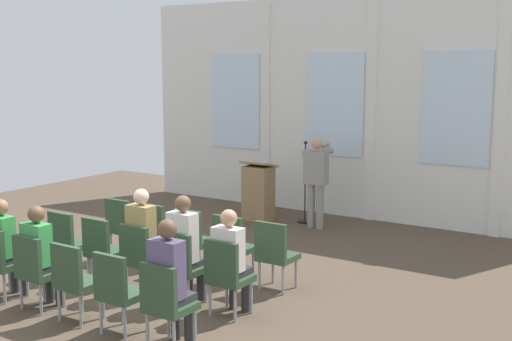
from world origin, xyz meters
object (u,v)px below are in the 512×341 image
at_px(chair_r1_c0, 68,240).
at_px(audience_r1_c3, 185,244).
at_px(chair_r1_c2, 140,255).
at_px(chair_r2_c1, 36,268).
at_px(mic_stand, 305,205).
at_px(audience_r1_c4, 231,256).
at_px(chair_r0_c1, 157,230).
at_px(chair_r2_c0, 0,259).
at_px(chair_r0_c4, 275,251).
at_px(audience_r1_c2, 144,236).
at_px(chair_r2_c2, 75,277).
at_px(audience_r2_c4, 170,277).
at_px(speaker, 316,176).
at_px(chair_r1_c4, 227,273).
at_px(audience_r2_c0, 5,243).
at_px(audience_r2_c1, 41,251).
at_px(chair_r1_c1, 102,247).
at_px(chair_r1_c3, 181,263).
at_px(chair_r0_c3, 232,244).
at_px(lectern, 258,192).
at_px(chair_r2_c4, 166,300).
at_px(chair_r0_c2, 193,237).
at_px(chair_r0_c0, 123,224).

bearing_deg(chair_r1_c0, audience_r1_c3, 2.20).
bearing_deg(chair_r1_c2, chair_r2_c1, -122.19).
height_order(mic_stand, audience_r1_c4, mic_stand).
xyz_separation_m(chair_r0_c1, chair_r2_c0, (-0.68, -2.17, 0.00)).
relative_size(chair_r0_c4, chair_r1_c2, 1.00).
bearing_deg(audience_r1_c2, chair_r1_c0, -176.73).
relative_size(chair_r2_c2, audience_r2_c4, 0.68).
distance_m(speaker, chair_r1_c4, 4.58).
bearing_deg(audience_r2_c0, audience_r2_c1, 0.02).
height_order(mic_stand, chair_r2_c1, mic_stand).
distance_m(chair_r1_c1, chair_r2_c0, 1.28).
relative_size(chair_r1_c0, chair_r2_c1, 1.00).
relative_size(speaker, chair_r1_c1, 1.77).
bearing_deg(chair_r1_c3, chair_r0_c3, 90.00).
xyz_separation_m(chair_r1_c3, audience_r2_c0, (-2.04, -1.00, 0.18)).
distance_m(lectern, chair_r1_c3, 4.63).
relative_size(chair_r0_c1, chair_r2_c0, 1.00).
height_order(chair_r1_c0, audience_r1_c4, audience_r1_c4).
bearing_deg(audience_r2_c4, audience_r1_c4, 90.00).
height_order(chair_r0_c4, chair_r2_c1, same).
bearing_deg(chair_r0_c3, chair_r2_c4, -72.53).
xyz_separation_m(chair_r0_c1, chair_r0_c2, (0.68, 0.00, 0.00)).
bearing_deg(chair_r2_c1, chair_r0_c0, 107.47).
relative_size(chair_r0_c1, audience_r2_c1, 0.73).
bearing_deg(audience_r2_c4, chair_r2_c4, -90.00).
bearing_deg(chair_r1_c0, mic_stand, 75.50).
bearing_deg(chair_r0_c3, mic_stand, 103.14).
relative_size(chair_r0_c2, audience_r2_c1, 0.73).
bearing_deg(chair_r2_c2, chair_r2_c1, 180.00).
xyz_separation_m(chair_r0_c3, chair_r1_c1, (-1.36, -1.08, 0.00)).
relative_size(chair_r0_c1, chair_r1_c4, 1.00).
bearing_deg(chair_r0_c2, chair_r1_c1, -122.19).
bearing_deg(audience_r2_c4, chair_r1_c3, 124.15).
distance_m(chair_r0_c0, chair_r1_c2, 1.74).
bearing_deg(chair_r2_c1, lectern, 93.19).
distance_m(chair_r1_c3, audience_r2_c0, 2.28).
distance_m(lectern, chair_r0_c3, 3.64).
bearing_deg(lectern, chair_r2_c4, -66.55).
relative_size(audience_r1_c2, chair_r1_c3, 1.48).
distance_m(speaker, audience_r2_c1, 5.49).
distance_m(chair_r0_c0, chair_r2_c4, 3.48).
bearing_deg(audience_r2_c1, chair_r1_c1, 90.00).
xyz_separation_m(chair_r0_c0, audience_r1_c4, (2.73, -1.00, 0.18)).
distance_m(chair_r2_c1, audience_r2_c4, 2.06).
height_order(chair_r0_c3, chair_r1_c2, same).
relative_size(chair_r1_c1, chair_r1_c4, 1.00).
height_order(chair_r0_c0, chair_r1_c4, same).
height_order(chair_r0_c3, chair_r1_c0, same).
xyz_separation_m(chair_r0_c2, audience_r1_c2, (0.00, -1.00, 0.23)).
xyz_separation_m(audience_r1_c3, audience_r2_c4, (0.68, -1.08, 0.00)).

